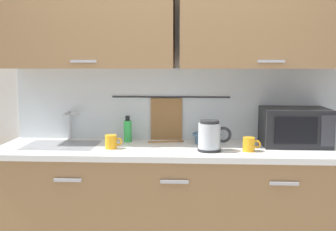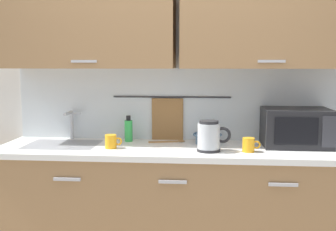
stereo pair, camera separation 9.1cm
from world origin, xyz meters
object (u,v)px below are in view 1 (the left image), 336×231
Objects in this scene: mug_near_sink at (111,142)px; mug_by_kettle at (249,144)px; wooden_spoon at (171,141)px; electric_kettle at (210,136)px; dish_soap_bottle at (128,130)px; mixing_bowl at (207,137)px; microwave at (295,127)px.

mug_near_sink and mug_by_kettle have the same top height.
electric_kettle is at bearing -45.88° from wooden_spoon.
dish_soap_bottle is (-0.60, 0.29, -0.01)m from electric_kettle.
mug_near_sink reaches higher than mixing_bowl.
electric_kettle is 0.26m from mixing_bowl.
dish_soap_bottle reaches higher than mug_near_sink.
electric_kettle is 0.68m from mug_near_sink.
mug_by_kettle is (0.86, -0.29, -0.04)m from dish_soap_bottle.
wooden_spoon is (0.40, 0.25, -0.04)m from mug_near_sink.
mixing_bowl is (0.59, -0.04, -0.04)m from dish_soap_bottle.
wooden_spoon is (0.32, -0.01, -0.08)m from dish_soap_bottle.
mug_by_kettle is (0.26, 0.00, -0.05)m from electric_kettle.
electric_kettle reaches higher than dish_soap_bottle.
microwave is 1.22m from dish_soap_bottle.
microwave is at bearing 19.98° from electric_kettle.
mug_near_sink is 0.47m from wooden_spoon.
microwave is at bearing -4.07° from wooden_spoon.
dish_soap_bottle is at bearing 73.63° from mug_near_sink.
wooden_spoon is (-0.89, 0.06, -0.13)m from microwave.
dish_soap_bottle is at bearing 176.34° from mixing_bowl.
mug_by_kettle is (0.27, -0.25, 0.00)m from mixing_bowl.
microwave is 2.03× the size of electric_kettle.
mug_by_kettle reaches higher than wooden_spoon.
electric_kettle is at bearing -160.02° from microwave.
mixing_bowl is at bearing -6.50° from wooden_spoon.
mug_near_sink is at bearing -148.11° from wooden_spoon.
dish_soap_bottle is 1.63× the size of mug_near_sink.
wooden_spoon is (-0.54, 0.29, -0.04)m from mug_by_kettle.
mug_near_sink is 0.44× the size of wooden_spoon.
microwave reaches higher than mug_by_kettle.
mixing_bowl is 1.78× the size of mug_by_kettle.
microwave is at bearing 8.16° from mug_near_sink.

